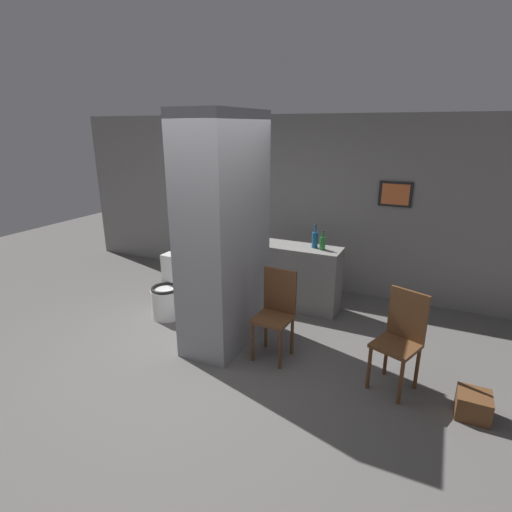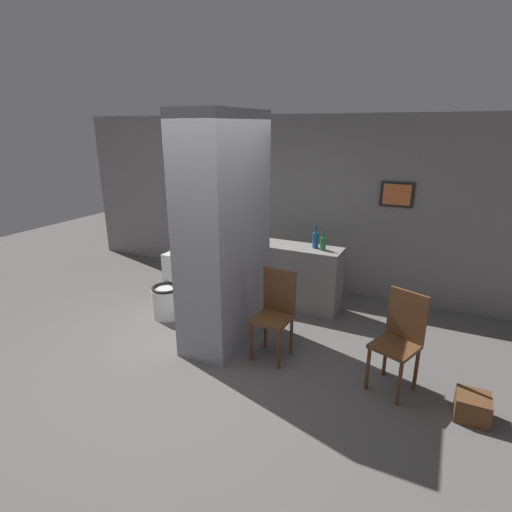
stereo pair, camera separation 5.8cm
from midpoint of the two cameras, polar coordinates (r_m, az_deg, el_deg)
name	(u,v)px [view 2 (the right image)]	position (r m, az deg, el deg)	size (l,w,h in m)	color
ground_plane	(203,363)	(4.49, -7.24, -14.93)	(14.00, 14.00, 0.00)	#5B5956
wall_back	(294,203)	(6.22, 5.68, 7.54)	(8.00, 0.09, 2.60)	gray
pillar_center	(224,234)	(4.43, -4.25, 3.22)	(0.62, 1.17, 2.60)	gray
counter_shelf	(296,277)	(5.56, 5.99, -2.99)	(1.23, 0.44, 0.89)	gray
toilet	(170,291)	(5.47, -11.92, -4.96)	(0.39, 0.55, 0.79)	silver
chair_near_pillar	(275,310)	(4.36, 3.14, -7.76)	(0.39, 0.39, 0.98)	brown
chair_by_doorway	(399,337)	(4.08, 20.19, -10.85)	(0.49, 0.49, 0.98)	brown
bicycle	(234,276)	(5.93, -2.87, -2.81)	(1.61, 0.42, 0.66)	black
bottle_tall	(316,239)	(5.34, 8.81, 2.39)	(0.08, 0.08, 0.33)	#19598C
bottle_short	(323,243)	(5.27, 9.86, 1.87)	(0.08, 0.08, 0.27)	#267233
floor_crate	(472,407)	(4.17, 28.88, -18.34)	(0.28, 0.28, 0.22)	brown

